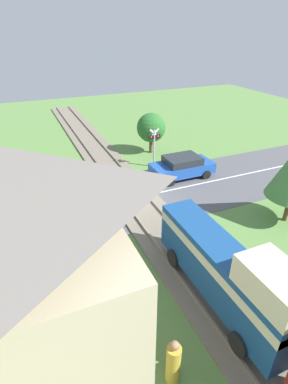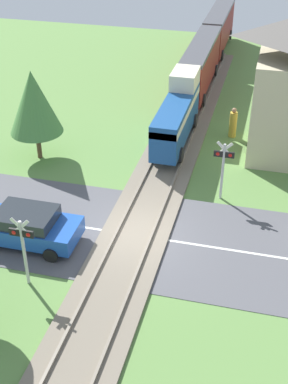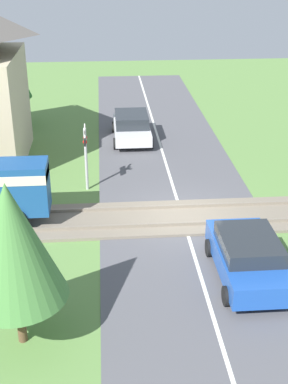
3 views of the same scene
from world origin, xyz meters
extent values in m
plane|color=#5B8442|center=(0.00, 0.00, 0.00)|extent=(60.00, 60.00, 0.00)
cube|color=#515156|center=(0.00, 0.00, 0.01)|extent=(48.00, 6.40, 0.02)
cube|color=silver|center=(0.00, 0.00, 0.02)|extent=(48.00, 0.12, 0.00)
cube|color=#756B5B|center=(0.00, 0.00, 0.06)|extent=(2.80, 48.00, 0.12)
cube|color=slate|center=(-0.72, 0.00, 0.18)|extent=(0.10, 48.00, 0.12)
cube|color=slate|center=(0.72, 0.00, 0.18)|extent=(0.10, 48.00, 0.12)
cube|color=navy|center=(0.00, 8.27, 1.57)|extent=(1.35, 6.51, 1.90)
cube|color=beige|center=(0.00, 8.27, 2.09)|extent=(1.37, 6.51, 0.36)
cube|color=beige|center=(0.00, 10.48, 2.97)|extent=(1.35, 2.08, 0.90)
cylinder|color=black|center=(-0.72, 6.18, 0.62)|extent=(0.14, 0.76, 0.76)
cylinder|color=black|center=(0.72, 6.18, 0.62)|extent=(0.14, 0.76, 0.76)
cylinder|color=black|center=(-0.72, 10.35, 0.62)|extent=(0.14, 0.76, 0.76)
cylinder|color=black|center=(0.72, 10.35, 0.62)|extent=(0.14, 0.76, 0.76)
cube|color=#1E4CA8|center=(-4.05, -1.44, 0.64)|extent=(4.18, 1.90, 0.69)
cube|color=#23282D|center=(-4.05, -1.44, 1.22)|extent=(2.30, 1.75, 0.47)
cylinder|color=black|center=(-2.69, -0.49, 0.30)|extent=(0.60, 0.18, 0.60)
cylinder|color=black|center=(-2.69, -2.39, 0.30)|extent=(0.60, 0.18, 0.60)
cylinder|color=black|center=(-5.41, -0.49, 0.30)|extent=(0.60, 0.18, 0.60)
cylinder|color=black|center=(-5.41, -2.39, 0.30)|extent=(0.60, 0.18, 0.60)
cylinder|color=#B7B7B7|center=(-3.03, -3.71, 1.37)|extent=(0.12, 0.12, 2.75)
cube|color=black|center=(-3.03, -3.71, 2.25)|extent=(0.90, 0.08, 0.28)
sphere|color=red|center=(-3.30, -3.71, 2.25)|extent=(0.18, 0.18, 0.18)
sphere|color=red|center=(-2.76, -3.71, 2.25)|extent=(0.18, 0.18, 0.18)
cube|color=silver|center=(-3.03, -3.71, 2.50)|extent=(0.72, 0.04, 0.72)
cube|color=silver|center=(-3.03, -3.71, 2.50)|extent=(0.72, 0.04, 0.72)
cylinder|color=#B7B7B7|center=(3.03, 3.71, 1.37)|extent=(0.12, 0.12, 2.75)
cube|color=black|center=(3.03, 3.71, 2.25)|extent=(0.90, 0.08, 0.28)
sphere|color=red|center=(3.30, 3.71, 2.25)|extent=(0.18, 0.18, 0.18)
sphere|color=red|center=(2.76, 3.71, 2.25)|extent=(0.18, 0.18, 0.18)
cube|color=silver|center=(3.03, 3.71, 2.50)|extent=(0.72, 0.04, 0.72)
cube|color=silver|center=(3.03, 3.71, 2.50)|extent=(0.72, 0.04, 0.72)
cube|color=#C6B793|center=(6.76, 8.89, 2.56)|extent=(5.83, 4.32, 5.12)
cube|color=#472D1E|center=(3.83, 8.89, 1.05)|extent=(0.06, 1.10, 2.10)
cylinder|color=gold|center=(2.83, 10.16, 0.71)|extent=(0.42, 0.42, 1.43)
sphere|color=#936B4C|center=(2.83, 10.16, 1.56)|extent=(0.26, 0.26, 0.26)
cylinder|color=brown|center=(-6.51, 5.27, 0.73)|extent=(0.24, 0.24, 1.47)
cylinder|color=brown|center=(-3.98, -6.34, 0.55)|extent=(0.28, 0.28, 1.09)
sphere|color=#286628|center=(-3.98, -6.34, 2.05)|extent=(2.26, 2.26, 2.26)
camera|label=1|loc=(5.56, 14.41, 9.06)|focal=28.00mm
camera|label=2|loc=(4.71, -16.95, 13.28)|focal=50.00mm
camera|label=3|loc=(-18.01, 2.93, 9.73)|focal=50.00mm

